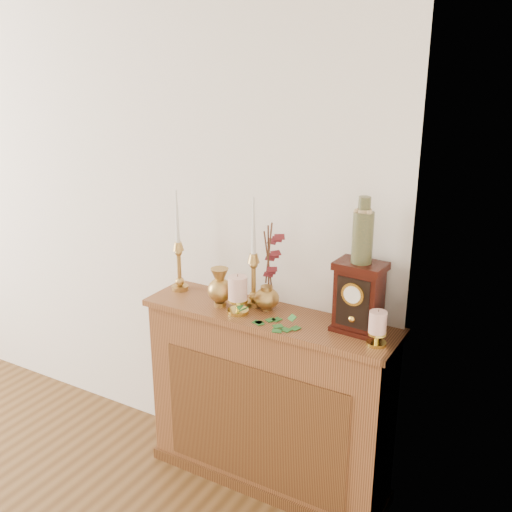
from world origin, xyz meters
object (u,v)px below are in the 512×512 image
Objects in this scene: mantel_clock at (359,298)px; ceramic_vase at (363,234)px; candlestick_left at (179,258)px; bud_vase at (220,288)px; ginger_jar at (272,269)px; candlestick_center at (254,271)px.

mantel_clock is 1.11× the size of ceramic_vase.
candlestick_left reaches higher than bud_vase.
ceramic_vase reaches higher than candlestick_left.
ginger_jar is at bearing 176.09° from ceramic_vase.
mantel_clock is at bearing -4.28° from ginger_jar.
ceramic_vase reaches higher than candlestick_center.
candlestick_center is at bearing 34.82° from bud_vase.
ginger_jar is at bearing 178.96° from mantel_clock.
candlestick_left is at bearing 166.11° from bud_vase.
ceramic_vase is (0.96, 0.00, 0.27)m from candlestick_left.
candlestick_left is 0.96m from mantel_clock.
candlestick_left is at bearing -177.37° from candlestick_center.
bud_vase is 0.60× the size of mantel_clock.
ceramic_vase is (0.67, 0.08, 0.35)m from bud_vase.
candlestick_left reaches higher than mantel_clock.
candlestick_center is at bearing 178.16° from ceramic_vase.
ceramic_vase is (0.44, -0.03, 0.25)m from ginger_jar.
ceramic_vase is (0.00, 0.00, 0.29)m from mantel_clock.
candlestick_center reaches higher than bud_vase.
candlestick_center is at bearing -178.91° from mantel_clock.
candlestick_left is 1.18× the size of ginger_jar.
ginger_jar is 1.39× the size of mantel_clock.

